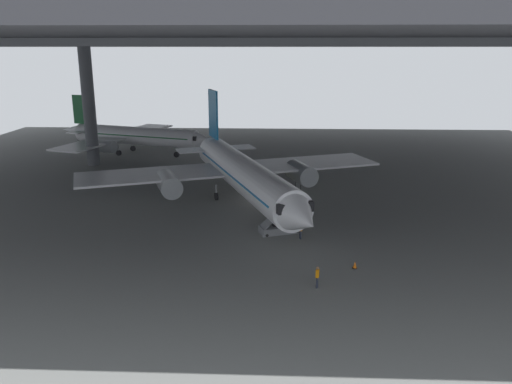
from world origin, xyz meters
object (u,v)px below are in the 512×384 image
at_px(traffic_cone_orange, 355,265).
at_px(baggage_tug, 267,181).
at_px(airplane_main, 242,173).
at_px(boarding_stairs, 281,225).
at_px(airplane_distant, 133,136).
at_px(crew_worker_near_nose, 317,276).
at_px(crew_worker_by_stairs, 301,230).

height_order(traffic_cone_orange, baggage_tug, baggage_tug).
bearing_deg(airplane_main, boarding_stairs, -65.59).
xyz_separation_m(boarding_stairs, airplane_distant, (-24.16, 36.64, 2.32)).
distance_m(crew_worker_near_nose, crew_worker_by_stairs, 10.02).
bearing_deg(baggage_tug, crew_worker_near_nose, -81.56).
xyz_separation_m(crew_worker_near_nose, traffic_cone_orange, (3.28, 3.59, -0.66)).
xyz_separation_m(airplane_main, boarding_stairs, (4.29, -9.46, -2.76)).
bearing_deg(airplane_distant, traffic_cone_orange, -56.05).
height_order(crew_worker_near_nose, airplane_distant, airplane_distant).
xyz_separation_m(crew_worker_near_nose, airplane_distant, (-26.78, 48.25, 2.10)).
xyz_separation_m(traffic_cone_orange, baggage_tug, (-7.63, 25.78, 0.23)).
distance_m(airplane_main, airplane_distant, 33.67).
bearing_deg(baggage_tug, airplane_main, -107.12).
relative_size(airplane_main, traffic_cone_orange, 60.13).
height_order(airplane_main, airplane_distant, airplane_main).
height_order(boarding_stairs, baggage_tug, boarding_stairs).
relative_size(crew_worker_near_nose, baggage_tug, 0.67).
xyz_separation_m(crew_worker_by_stairs, airplane_distant, (-25.96, 38.26, 2.15)).
height_order(boarding_stairs, crew_worker_near_nose, boarding_stairs).
distance_m(airplane_main, baggage_tug, 9.19).
bearing_deg(crew_worker_near_nose, baggage_tug, 98.44).
height_order(airplane_main, crew_worker_near_nose, airplane_main).
distance_m(boarding_stairs, crew_worker_near_nose, 11.90).
xyz_separation_m(airplane_main, crew_worker_by_stairs, (6.10, -11.08, -2.58)).
bearing_deg(crew_worker_near_nose, boarding_stairs, 102.73).
bearing_deg(airplane_main, airplane_distant, 126.16).
bearing_deg(airplane_distant, crew_worker_by_stairs, -55.84).
bearing_deg(boarding_stairs, airplane_main, 114.41).
distance_m(traffic_cone_orange, baggage_tug, 26.89).
relative_size(boarding_stairs, airplane_distant, 0.17).
relative_size(crew_worker_by_stairs, baggage_tug, 0.64).
bearing_deg(boarding_stairs, crew_worker_by_stairs, -41.97).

